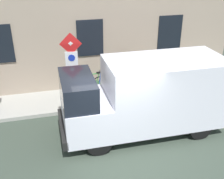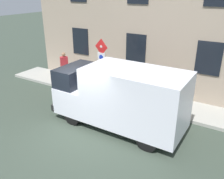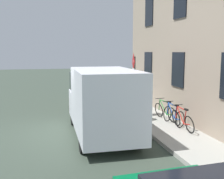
{
  "view_description": "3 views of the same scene",
  "coord_description": "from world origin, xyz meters",
  "px_view_note": "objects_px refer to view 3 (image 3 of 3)",
  "views": [
    {
      "loc": [
        -6.23,
        1.93,
        5.4
      ],
      "look_at": [
        1.94,
        -0.19,
        1.29
      ],
      "focal_mm": 44.38,
      "sensor_mm": 36.0,
      "label": 1
    },
    {
      "loc": [
        -6.22,
        -5.21,
        5.21
      ],
      "look_at": [
        1.94,
        -0.29,
        1.16
      ],
      "focal_mm": 38.51,
      "sensor_mm": 36.0,
      "label": 2
    },
    {
      "loc": [
        -0.74,
        -10.81,
        3.1
      ],
      "look_at": [
        1.96,
        0.42,
        1.5
      ],
      "focal_mm": 43.84,
      "sensor_mm": 36.0,
      "label": 3
    }
  ],
  "objects_px": {
    "litter_bin": "(142,110)",
    "delivery_van": "(102,100)",
    "bicycle_green": "(165,111)",
    "pedestrian": "(127,88)",
    "bicycle_blue": "(173,115)",
    "sign_post_stacked": "(134,76)",
    "bicycle_red": "(182,120)"
  },
  "relations": [
    {
      "from": "delivery_van",
      "to": "bicycle_red",
      "type": "height_order",
      "value": "delivery_van"
    },
    {
      "from": "delivery_van",
      "to": "litter_bin",
      "type": "xyz_separation_m",
      "value": [
        2.05,
        1.34,
        -0.74
      ]
    },
    {
      "from": "litter_bin",
      "to": "bicycle_blue",
      "type": "bearing_deg",
      "value": -43.08
    },
    {
      "from": "sign_post_stacked",
      "to": "delivery_van",
      "type": "relative_size",
      "value": 0.52
    },
    {
      "from": "bicycle_green",
      "to": "pedestrian",
      "type": "bearing_deg",
      "value": -0.32
    },
    {
      "from": "delivery_van",
      "to": "bicycle_green",
      "type": "distance_m",
      "value": 3.39
    },
    {
      "from": "bicycle_green",
      "to": "litter_bin",
      "type": "height_order",
      "value": "litter_bin"
    },
    {
      "from": "pedestrian",
      "to": "bicycle_blue",
      "type": "bearing_deg",
      "value": 40.52
    },
    {
      "from": "sign_post_stacked",
      "to": "bicycle_green",
      "type": "relative_size",
      "value": 1.62
    },
    {
      "from": "sign_post_stacked",
      "to": "litter_bin",
      "type": "distance_m",
      "value": 1.63
    },
    {
      "from": "bicycle_red",
      "to": "litter_bin",
      "type": "relative_size",
      "value": 1.9
    },
    {
      "from": "bicycle_red",
      "to": "pedestrian",
      "type": "bearing_deg",
      "value": 5.46
    },
    {
      "from": "litter_bin",
      "to": "delivery_van",
      "type": "bearing_deg",
      "value": -146.81
    },
    {
      "from": "delivery_van",
      "to": "pedestrian",
      "type": "relative_size",
      "value": 3.11
    },
    {
      "from": "bicycle_green",
      "to": "pedestrian",
      "type": "xyz_separation_m",
      "value": [
        -0.57,
        3.94,
        0.56
      ]
    },
    {
      "from": "sign_post_stacked",
      "to": "delivery_van",
      "type": "distance_m",
      "value": 2.94
    },
    {
      "from": "delivery_van",
      "to": "bicycle_blue",
      "type": "distance_m",
      "value": 3.2
    },
    {
      "from": "bicycle_blue",
      "to": "delivery_van",
      "type": "bearing_deg",
      "value": 94.69
    },
    {
      "from": "bicycle_blue",
      "to": "litter_bin",
      "type": "relative_size",
      "value": 1.9
    },
    {
      "from": "bicycle_red",
      "to": "sign_post_stacked",
      "type": "bearing_deg",
      "value": 24.2
    },
    {
      "from": "bicycle_red",
      "to": "bicycle_green",
      "type": "xyz_separation_m",
      "value": [
        -0.0,
        1.55,
        0.0
      ]
    },
    {
      "from": "bicycle_blue",
      "to": "pedestrian",
      "type": "height_order",
      "value": "pedestrian"
    },
    {
      "from": "delivery_van",
      "to": "bicycle_red",
      "type": "relative_size",
      "value": 3.13
    },
    {
      "from": "bicycle_green",
      "to": "litter_bin",
      "type": "distance_m",
      "value": 1.04
    },
    {
      "from": "delivery_van",
      "to": "bicycle_blue",
      "type": "xyz_separation_m",
      "value": [
        3.07,
        0.39,
        -0.82
      ]
    },
    {
      "from": "delivery_van",
      "to": "bicycle_green",
      "type": "height_order",
      "value": "delivery_van"
    },
    {
      "from": "bicycle_blue",
      "to": "sign_post_stacked",
      "type": "bearing_deg",
      "value": 31.1
    },
    {
      "from": "sign_post_stacked",
      "to": "pedestrian",
      "type": "height_order",
      "value": "sign_post_stacked"
    },
    {
      "from": "bicycle_blue",
      "to": "bicycle_red",
      "type": "bearing_deg",
      "value": 177.51
    },
    {
      "from": "sign_post_stacked",
      "to": "bicycle_green",
      "type": "bearing_deg",
      "value": -39.82
    },
    {
      "from": "sign_post_stacked",
      "to": "litter_bin",
      "type": "relative_size",
      "value": 3.09
    },
    {
      "from": "sign_post_stacked",
      "to": "bicycle_blue",
      "type": "xyz_separation_m",
      "value": [
        1.16,
        -1.74,
        -1.5
      ]
    }
  ]
}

